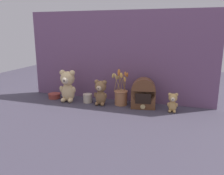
% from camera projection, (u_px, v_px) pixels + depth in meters
% --- Properties ---
extents(ground_plane, '(4.00, 4.00, 0.00)m').
position_uv_depth(ground_plane, '(111.00, 105.00, 1.97)').
color(ground_plane, '#3D3847').
extents(backdrop_wall, '(1.65, 0.02, 0.77)m').
position_uv_depth(backdrop_wall, '(117.00, 57.00, 2.03)').
color(backdrop_wall, '#704C70').
rests_on(backdrop_wall, ground).
extents(teddy_bear_large, '(0.15, 0.14, 0.28)m').
position_uv_depth(teddy_bear_large, '(68.00, 85.00, 2.04)').
color(teddy_bear_large, '#DBBC84').
rests_on(teddy_bear_large, ground).
extents(teddy_bear_medium, '(0.11, 0.11, 0.21)m').
position_uv_depth(teddy_bear_medium, '(101.00, 92.00, 1.95)').
color(teddy_bear_medium, olive).
rests_on(teddy_bear_medium, ground).
extents(teddy_bear_small, '(0.08, 0.08, 0.15)m').
position_uv_depth(teddy_bear_small, '(173.00, 102.00, 1.79)').
color(teddy_bear_small, tan).
rests_on(teddy_bear_small, ground).
extents(flower_vase, '(0.14, 0.16, 0.30)m').
position_uv_depth(flower_vase, '(121.00, 95.00, 1.96)').
color(flower_vase, '#AD7047').
rests_on(flower_vase, ground).
extents(vintage_radio, '(0.21, 0.14, 0.24)m').
position_uv_depth(vintage_radio, '(143.00, 94.00, 1.88)').
color(vintage_radio, brown).
rests_on(vintage_radio, ground).
extents(decorative_tin_tall, '(0.11, 0.11, 0.05)m').
position_uv_depth(decorative_tin_tall, '(54.00, 96.00, 2.16)').
color(decorative_tin_tall, '#993D33').
rests_on(decorative_tin_tall, ground).
extents(decorative_tin_short, '(0.08, 0.08, 0.08)m').
position_uv_depth(decorative_tin_short, '(88.00, 98.00, 2.03)').
color(decorative_tin_short, beige).
rests_on(decorative_tin_short, ground).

